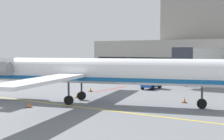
{
  "coord_description": "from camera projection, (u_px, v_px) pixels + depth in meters",
  "views": [
    {
      "loc": [
        21.74,
        -25.31,
        5.31
      ],
      "look_at": [
        0.48,
        6.96,
        3.0
      ],
      "focal_mm": 52.8,
      "sensor_mm": 36.0,
      "label": 1
    }
  ],
  "objects": [
    {
      "name": "jet_bridge_west",
      "position": [
        203.0,
        56.0,
        54.25
      ],
      "size": [
        2.4,
        21.9,
        5.74
      ],
      "color": "silver",
      "rests_on": "ground"
    },
    {
      "name": "ground",
      "position": [
        70.0,
        103.0,
        33.36
      ],
      "size": [
        120.0,
        120.0,
        0.11
      ],
      "color": "slate"
    },
    {
      "name": "safety_cone_bravo",
      "position": [
        77.0,
        96.0,
        36.83
      ],
      "size": [
        0.47,
        0.47,
        0.55
      ],
      "color": "orange",
      "rests_on": "ground"
    },
    {
      "name": "regional_jet",
      "position": [
        84.0,
        71.0,
        33.23
      ],
      "size": [
        33.43,
        26.21,
        8.05
      ],
      "color": "white",
      "rests_on": "ground"
    },
    {
      "name": "fuel_tank",
      "position": [
        108.0,
        69.0,
        71.34
      ],
      "size": [
        6.08,
        2.75,
        2.42
      ],
      "color": "white",
      "rests_on": "ground"
    },
    {
      "name": "safety_cone_charlie",
      "position": [
        184.0,
        100.0,
        33.28
      ],
      "size": [
        0.47,
        0.47,
        0.55
      ],
      "color": "orange",
      "rests_on": "ground"
    },
    {
      "name": "pushback_tractor",
      "position": [
        153.0,
        82.0,
        45.6
      ],
      "size": [
        1.91,
        3.63,
        2.18
      ],
      "color": "#1E4CB2",
      "rests_on": "ground"
    },
    {
      "name": "safety_cone_delta",
      "position": [
        29.0,
        105.0,
        30.6
      ],
      "size": [
        0.47,
        0.47,
        0.55
      ],
      "color": "orange",
      "rests_on": "ground"
    },
    {
      "name": "safety_cone_alpha",
      "position": [
        91.0,
        90.0,
        42.41
      ],
      "size": [
        0.47,
        0.47,
        0.55
      ],
      "color": "orange",
      "rests_on": "ground"
    },
    {
      "name": "baggage_tug",
      "position": [
        148.0,
        79.0,
        50.17
      ],
      "size": [
        2.05,
        3.3,
        2.17
      ],
      "color": "#1E4CB2",
      "rests_on": "ground"
    },
    {
      "name": "belt_loader",
      "position": [
        103.0,
        76.0,
        56.83
      ],
      "size": [
        3.46,
        3.81,
        1.99
      ],
      "color": "#E5B20C",
      "rests_on": "ground"
    }
  ]
}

